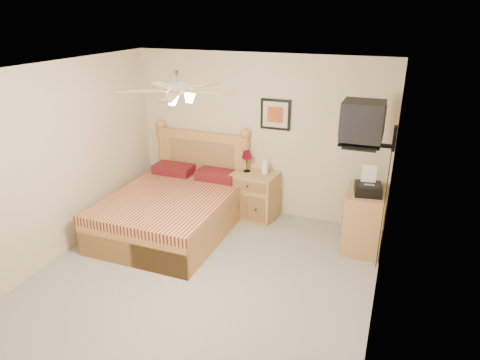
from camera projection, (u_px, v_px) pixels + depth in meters
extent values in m
plane|color=gray|center=(196.00, 286.00, 5.11)|extent=(4.50, 4.50, 0.00)
cube|color=white|center=(187.00, 72.00, 4.18)|extent=(4.00, 4.50, 0.04)
cube|color=beige|center=(258.00, 136.00, 6.59)|extent=(4.00, 0.04, 2.50)
cube|color=beige|center=(30.00, 320.00, 2.69)|extent=(4.00, 0.04, 2.50)
cube|color=beige|center=(48.00, 167.00, 5.31)|extent=(0.04, 4.50, 2.50)
cube|color=beige|center=(384.00, 220.00, 3.98)|extent=(0.04, 4.50, 2.50)
cube|color=#AE854D|center=(255.00, 195.00, 6.70)|extent=(0.72, 0.57, 0.73)
imported|color=white|center=(265.00, 166.00, 6.50)|extent=(0.14, 0.14, 0.27)
cube|color=black|center=(276.00, 114.00, 6.35)|extent=(0.46, 0.04, 0.46)
cube|color=#AA6E3A|center=(364.00, 220.00, 5.79)|extent=(0.51, 0.73, 0.84)
imported|color=#B4A88B|center=(367.00, 183.00, 5.86)|extent=(0.27, 0.30, 0.02)
imported|color=gray|center=(368.00, 182.00, 5.84)|extent=(0.26, 0.31, 0.02)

